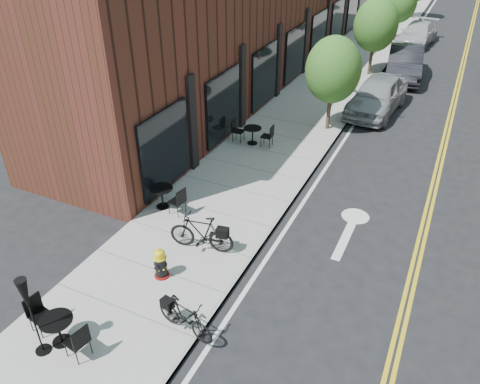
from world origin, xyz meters
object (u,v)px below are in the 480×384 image
Objects in this scene: bistro_set_b at (162,194)px; patio_umbrella at (27,302)px; fire_hydrant at (160,263)px; parked_car_a at (377,95)px; parked_car_c at (417,34)px; bistro_set_a at (58,327)px; bicycle_right at (185,317)px; parked_car_b at (405,63)px; bistro_set_c at (252,133)px; bicycle_left at (201,233)px.

patio_umbrella is at bearing -72.69° from bistro_set_b.
bistro_set_b is at bearing 97.48° from patio_umbrella.
parked_car_a reaches higher than fire_hydrant.
bistro_set_a is at bearing -90.72° from parked_car_c.
parked_car_a is (4.34, 10.89, 0.24)m from bistro_set_b.
bistro_set_a is 0.99× the size of bistro_set_b.
fire_hydrant is at bearing 60.07° from bicycle_right.
bicycle_right is at bearing -86.36° from parked_car_c.
parked_car_a is 0.95× the size of parked_car_b.
bistro_set_c is at bearing 100.90° from bistro_set_a.
bicycle_right is 3.19m from patio_umbrella.
fire_hydrant is 8.04m from bistro_set_c.
fire_hydrant is 26.74m from parked_car_c.
bistro_set_c is 0.33× the size of parked_car_b.
fire_hydrant is 0.43× the size of patio_umbrella.
bistro_set_b reaches higher than bistro_set_c.
patio_umbrella reaches higher than parked_car_a.
parked_car_c is at bearing 165.19° from bicycle_left.
patio_umbrella is 29.89m from parked_car_c.
parked_car_c is (1.10, 27.92, 0.11)m from bicycle_right.
bicycle_left reaches higher than bistro_set_a.
bicycle_right is 0.92× the size of bistro_set_b.
bistro_set_a is 0.35× the size of parked_car_c.
patio_umbrella is at bearing -92.25° from bistro_set_c.
bicycle_right reaches higher than bistro_set_a.
parked_car_a is at bearing 87.78° from bistro_set_a.
parked_car_a reaches higher than bistro_set_b.
parked_car_a is at bearing 159.90° from bicycle_left.
bistro_set_c is (-2.55, 9.28, -0.03)m from bicycle_right.
parked_car_b is (1.44, 20.38, 0.24)m from bicycle_right.
parked_car_c is at bearing 95.26° from parked_car_a.
fire_hydrant is at bearing -89.70° from parked_car_c.
parked_car_a reaches higher than bistro_set_a.
bicycle_left is at bearing 83.45° from bistro_set_a.
parked_car_c is at bearing 8.82° from bicycle_right.
patio_umbrella reaches higher than parked_car_b.
bistro_set_b is at bearing -106.47° from parked_car_a.
bicycle_right is at bearing -101.56° from parked_car_b.
bistro_set_b is at bearing 50.10° from bicycle_right.
bistro_set_b is 0.35× the size of parked_car_c.
patio_umbrella is (0.06, -11.02, 1.01)m from bistro_set_c.
parked_car_b reaches higher than parked_car_c.
bistro_set_a is 0.35× the size of parked_car_a.
bistro_set_b is at bearing -100.05° from bistro_set_c.
bistro_set_c is 6.69m from parked_car_a.
patio_umbrella is 17.03m from parked_car_a.
parked_car_b reaches higher than parked_car_a.
parked_car_a reaches higher than bicycle_left.
bistro_set_a reaches higher than fire_hydrant.
parked_car_a is (2.61, 13.58, 0.27)m from fire_hydrant.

